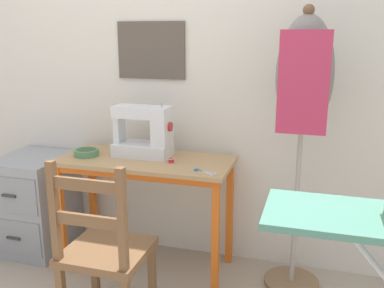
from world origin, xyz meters
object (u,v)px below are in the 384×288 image
(scissors, at_px, (201,171))
(dress_form, at_px, (303,93))
(wooden_chair, at_px, (104,252))
(thread_spool_near_machine, at_px, (171,161))
(filing_cabinet, at_px, (36,203))
(sewing_machine, at_px, (146,133))
(fabric_bowl, at_px, (86,152))

(scissors, relative_size, dress_form, 0.09)
(wooden_chair, bearing_deg, thread_spool_near_machine, 74.84)
(dress_form, bearing_deg, wooden_chair, -143.52)
(wooden_chair, height_order, filing_cabinet, wooden_chair)
(dress_form, bearing_deg, sewing_machine, 178.55)
(fabric_bowl, relative_size, dress_form, 0.10)
(dress_form, bearing_deg, thread_spool_near_machine, -173.72)
(dress_form, bearing_deg, filing_cabinet, -179.56)
(filing_cabinet, bearing_deg, fabric_bowl, -7.69)
(scissors, height_order, dress_form, dress_form)
(wooden_chair, distance_m, filing_cabinet, 1.07)
(sewing_machine, xyz_separation_m, fabric_bowl, (-0.36, -0.10, -0.13))
(sewing_machine, relative_size, wooden_chair, 0.40)
(thread_spool_near_machine, relative_size, wooden_chair, 0.05)
(sewing_machine, bearing_deg, filing_cabinet, -177.43)
(wooden_chair, distance_m, dress_form, 1.31)
(thread_spool_near_machine, relative_size, filing_cabinet, 0.06)
(fabric_bowl, distance_m, dress_form, 1.34)
(fabric_bowl, xyz_separation_m, dress_form, (1.28, 0.07, 0.41))
(thread_spool_near_machine, distance_m, filing_cabinet, 1.09)
(sewing_machine, xyz_separation_m, thread_spool_near_machine, (0.20, -0.10, -0.13))
(sewing_machine, height_order, wooden_chair, sewing_machine)
(fabric_bowl, distance_m, wooden_chair, 0.77)
(sewing_machine, distance_m, wooden_chair, 0.80)
(wooden_chair, bearing_deg, dress_form, 36.48)
(fabric_bowl, relative_size, scissors, 1.05)
(thread_spool_near_machine, distance_m, wooden_chair, 0.67)
(scissors, bearing_deg, dress_form, 19.20)
(filing_cabinet, bearing_deg, dress_form, 0.44)
(fabric_bowl, bearing_deg, dress_form, 3.32)
(filing_cabinet, xyz_separation_m, dress_form, (1.73, 0.01, 0.82))
(filing_cabinet, bearing_deg, sewing_machine, 2.57)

